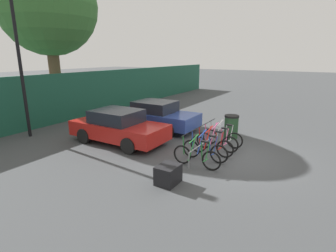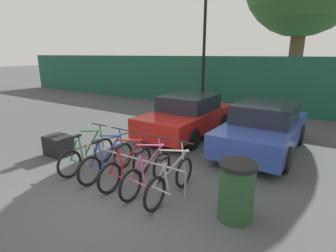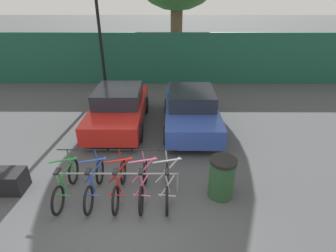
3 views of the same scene
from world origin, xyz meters
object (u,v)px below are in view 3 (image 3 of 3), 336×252
at_px(bike_rack, 117,176).
at_px(lamp_post, 98,16).
at_px(bicycle_silver, 167,184).
at_px(trash_bin, 222,178).
at_px(bicycle_pink, 143,183).
at_px(car_blue, 191,109).
at_px(car_red, 119,108).
at_px(cargo_crate, 10,181).
at_px(bicycle_blue, 94,183).
at_px(bicycle_red, 119,183).
at_px(bicycle_green, 66,183).

xyz_separation_m(bike_rack, lamp_post, (-2.02, 7.83, 3.00)).
xyz_separation_m(bicycle_silver, trash_bin, (1.29, 0.05, 0.14)).
relative_size(bike_rack, lamp_post, 0.47).
height_order(bicycle_pink, car_blue, car_blue).
bearing_deg(car_red, bicycle_pink, -72.56).
bearing_deg(bicycle_pink, cargo_crate, 173.75).
bearing_deg(bicycle_silver, car_red, 113.36).
height_order(car_red, cargo_crate, car_red).
height_order(bicycle_blue, lamp_post, lamp_post).
distance_m(bicycle_blue, bicycle_silver, 1.73).
distance_m(bicycle_silver, car_blue, 3.82).
distance_m(bike_rack, car_red, 3.79).
height_order(bike_rack, bicycle_pink, bicycle_pink).
height_order(bike_rack, bicycle_red, bicycle_red).
relative_size(bicycle_blue, bicycle_red, 1.00).
height_order(bike_rack, trash_bin, trash_bin).
xyz_separation_m(bicycle_red, cargo_crate, (-2.74, 0.20, -0.10)).
distance_m(bike_rack, bicycle_silver, 1.22).
bearing_deg(bicycle_red, car_blue, 63.54).
distance_m(car_blue, cargo_crate, 5.88).
bearing_deg(car_red, cargo_crate, -119.48).
relative_size(bicycle_green, car_blue, 0.42).
xyz_separation_m(bicycle_red, bicycle_silver, (1.14, 0.00, 0.00)).
height_order(bicycle_green, trash_bin, bicycle_green).
bearing_deg(trash_bin, car_red, 128.83).
distance_m(lamp_post, trash_bin, 9.59).
xyz_separation_m(bike_rack, bicycle_red, (0.07, -0.15, -0.10)).
height_order(bike_rack, car_red, car_red).
bearing_deg(car_blue, bike_rack, -119.57).
relative_size(bicycle_red, lamp_post, 0.27).
relative_size(bicycle_silver, car_blue, 0.42).
bearing_deg(bicycle_red, bicycle_silver, 1.28).
distance_m(bicycle_red, trash_bin, 2.43).
height_order(bike_rack, bicycle_silver, bicycle_silver).
relative_size(bicycle_green, trash_bin, 1.66).
xyz_separation_m(car_blue, trash_bin, (0.47, -3.67, -0.17)).
height_order(car_blue, trash_bin, car_blue).
bearing_deg(car_red, car_blue, -3.60).
height_order(bicycle_red, trash_bin, bicycle_red).
xyz_separation_m(bicycle_pink, bicycle_silver, (0.57, 0.00, 0.00)).
bearing_deg(bike_rack, cargo_crate, 178.97).
bearing_deg(bicycle_green, lamp_post, 98.49).
relative_size(bike_rack, trash_bin, 2.87).
bearing_deg(bicycle_red, trash_bin, 2.45).
xyz_separation_m(bicycle_blue, car_red, (-0.06, 3.88, 0.31)).
height_order(car_red, car_blue, same).
bearing_deg(cargo_crate, lamp_post, 85.23).
bearing_deg(bike_rack, car_blue, 60.43).
bearing_deg(bicycle_pink, car_red, 104.60).
relative_size(bicycle_pink, trash_bin, 1.66).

